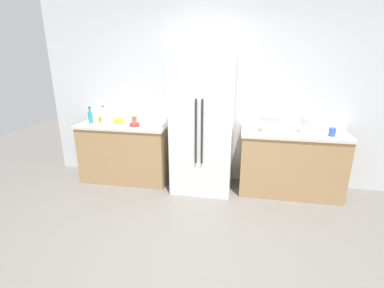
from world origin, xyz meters
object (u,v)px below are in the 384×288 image
at_px(toaster, 270,124).
at_px(cup_a, 332,132).
at_px(refrigerator, 203,125).
at_px(bowl_a, 118,121).
at_px(bottle_b, 90,117).
at_px(bowl_b, 135,125).
at_px(cup_c, 101,120).
at_px(rice_cooker, 311,121).
at_px(cup_b, 134,119).
at_px(cup_d, 275,126).
at_px(bottle_a, 104,117).

bearing_deg(toaster, cup_a, -6.20).
height_order(refrigerator, bowl_a, refrigerator).
distance_m(bottle_b, bowl_b, 0.73).
distance_m(toaster, cup_c, 2.51).
distance_m(rice_cooker, cup_c, 3.03).
height_order(cup_b, cup_c, cup_b).
distance_m(refrigerator, bowl_a, 1.32).
bearing_deg(bottle_b, refrigerator, -0.56).
height_order(cup_b, cup_d, cup_b).
relative_size(bottle_a, bottle_b, 1.06).
xyz_separation_m(bowl_a, bowl_b, (0.32, -0.16, -0.00)).
bearing_deg(bottle_a, cup_c, 142.75).
xyz_separation_m(cup_d, bowl_b, (-1.99, -0.22, -0.01)).
distance_m(cup_a, bowl_a, 3.00).
relative_size(cup_c, cup_d, 1.04).
bearing_deg(bowl_b, cup_a, -0.16).
distance_m(bottle_b, cup_c, 0.16).
relative_size(cup_b, cup_d, 1.20).
bearing_deg(toaster, cup_d, 57.83).
height_order(rice_cooker, bowl_a, rice_cooker).
distance_m(bowl_a, bowl_b, 0.36).
bearing_deg(refrigerator, rice_cooker, 2.44).
distance_m(bottle_a, cup_d, 2.52).
xyz_separation_m(rice_cooker, cup_b, (-2.52, 0.14, -0.11)).
height_order(bowl_a, bowl_b, bowl_a).
xyz_separation_m(refrigerator, toaster, (0.90, 0.04, 0.06)).
bearing_deg(refrigerator, cup_c, 175.75).
bearing_deg(bowl_a, cup_c, 179.86).
distance_m(cup_a, cup_d, 0.72).
xyz_separation_m(cup_c, bowl_b, (0.61, -0.16, -0.01)).
relative_size(rice_cooker, cup_b, 3.61).
bearing_deg(cup_b, bowl_a, -159.38).
height_order(refrigerator, bowl_b, refrigerator).
relative_size(bottle_b, bowl_b, 1.74).
distance_m(cup_b, bowl_a, 0.24).
bearing_deg(cup_d, cup_a, -18.84).
bearing_deg(bowl_b, bottle_b, 175.70).
distance_m(cup_b, cup_d, 2.09).
bearing_deg(bottle_a, cup_d, 3.00).
height_order(cup_a, cup_c, cup_a).
relative_size(toaster, cup_a, 1.99).
height_order(cup_a, cup_d, cup_a).
bearing_deg(cup_c, refrigerator, -4.25).
distance_m(bottle_b, bowl_a, 0.42).
xyz_separation_m(toaster, cup_b, (-2.00, 0.16, -0.06)).
xyz_separation_m(refrigerator, cup_b, (-1.09, 0.20, -0.00)).
distance_m(rice_cooker, cup_b, 2.53).
height_order(toaster, rice_cooker, rice_cooker).
height_order(cup_a, cup_b, cup_a).
bearing_deg(rice_cooker, bottle_a, -179.90).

